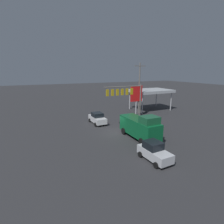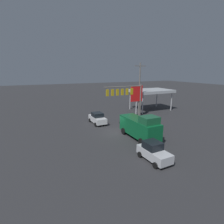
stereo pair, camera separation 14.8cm
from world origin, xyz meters
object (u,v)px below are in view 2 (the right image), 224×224
at_px(hatchback_crossing, 154,152).
at_px(sedan_waiting, 97,118).
at_px(price_sign, 137,95).
at_px(utility_pole, 139,89).
at_px(traffic_signal_assembly, 125,95).
at_px(delivery_truck, 140,127).

bearing_deg(hatchback_crossing, sedan_waiting, -179.52).
relative_size(price_sign, hatchback_crossing, 1.61).
height_order(utility_pole, price_sign, utility_pole).
xyz_separation_m(traffic_signal_assembly, price_sign, (-4.94, -4.33, -0.89)).
distance_m(traffic_signal_assembly, utility_pole, 7.12).
height_order(utility_pole, delivery_truck, utility_pole).
xyz_separation_m(price_sign, delivery_truck, (5.56, 9.67, -2.76)).
bearing_deg(traffic_signal_assembly, price_sign, -138.77).
height_order(hatchback_crossing, sedan_waiting, hatchback_crossing).
bearing_deg(traffic_signal_assembly, sedan_waiting, -46.85).
bearing_deg(utility_pole, hatchback_crossing, 61.79).
relative_size(delivery_truck, hatchback_crossing, 1.76).
height_order(price_sign, hatchback_crossing, price_sign).
distance_m(price_sign, delivery_truck, 11.49).
relative_size(traffic_signal_assembly, utility_pole, 0.66).
bearing_deg(delivery_truck, traffic_signal_assembly, 172.38).
relative_size(traffic_signal_assembly, delivery_truck, 1.01).
distance_m(delivery_truck, hatchback_crossing, 5.95).
xyz_separation_m(traffic_signal_assembly, hatchback_crossing, (2.62, 10.90, -4.39)).
relative_size(utility_pole, delivery_truck, 1.53).
distance_m(price_sign, sedan_waiting, 9.07).
height_order(price_sign, delivery_truck, price_sign).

